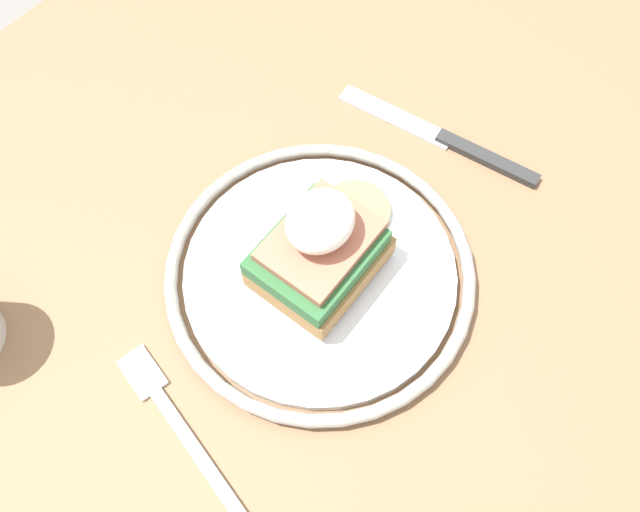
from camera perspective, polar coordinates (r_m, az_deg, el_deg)
The scene contains 6 objects.
ground_plane at distance 1.23m, azimuth 2.21°, elevation -18.13°, with size 6.00×6.00×0.00m, color gray.
dining_table at distance 0.59m, azimuth 4.44°, elevation -8.19°, with size 0.96×0.90×0.78m.
plate at distance 0.48m, azimuth -0.00°, elevation -1.48°, with size 0.24×0.24×0.02m.
sandwich at distance 0.45m, azimuth 0.03°, elevation 0.79°, with size 0.13×0.07×0.08m.
fork at distance 0.46m, azimuth -12.86°, elevation -14.76°, with size 0.05×0.15×0.00m.
knife at distance 0.56m, azimuth 12.10°, elevation 10.04°, with size 0.03×0.19×0.01m.
Camera 1 is at (-0.18, -0.08, 1.21)m, focal length 35.00 mm.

